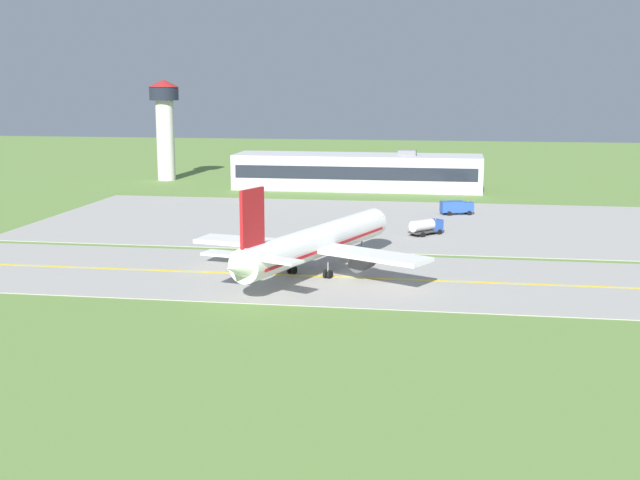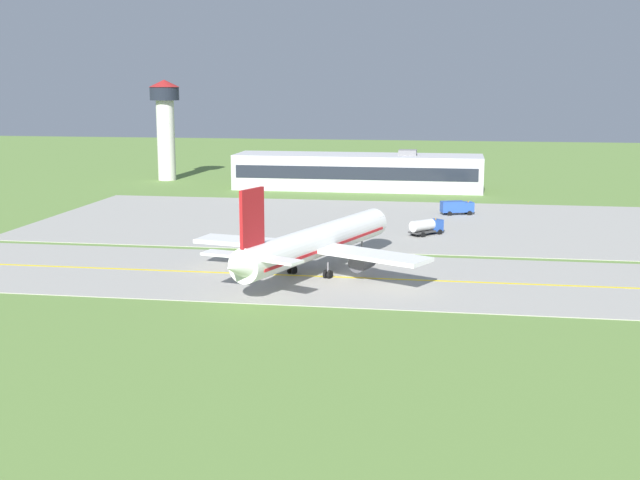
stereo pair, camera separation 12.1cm
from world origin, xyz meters
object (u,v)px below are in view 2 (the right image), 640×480
(service_truck_baggage, at_px, (426,226))
(service_truck_fuel, at_px, (457,207))
(airplane_lead, at_px, (316,243))
(control_tower, at_px, (165,120))

(service_truck_baggage, height_order, service_truck_fuel, service_truck_baggage)
(service_truck_fuel, bearing_deg, airplane_lead, -109.23)
(airplane_lead, xyz_separation_m, service_truck_fuel, (17.89, 51.31, -2.60))
(airplane_lead, height_order, service_truck_fuel, airplane_lead)
(service_truck_fuel, bearing_deg, service_truck_baggage, -102.57)
(airplane_lead, bearing_deg, service_truck_baggage, 66.18)
(control_tower, bearing_deg, service_truck_fuel, -31.91)
(airplane_lead, xyz_separation_m, service_truck_baggage, (13.04, 29.54, -2.60))
(service_truck_baggage, distance_m, control_tower, 95.24)
(service_truck_baggage, xyz_separation_m, service_truck_fuel, (4.85, 21.77, -0.00))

